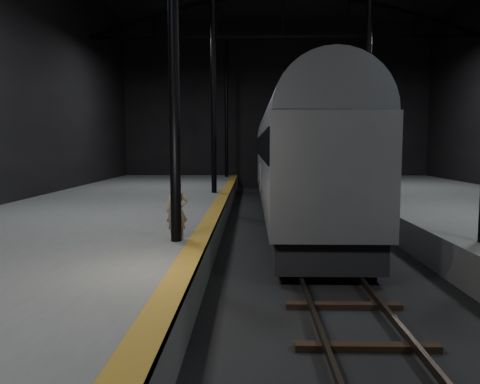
{
  "coord_description": "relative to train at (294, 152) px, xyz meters",
  "views": [
    {
      "loc": [
        -1.93,
        -15.48,
        3.38
      ],
      "look_at": [
        -2.26,
        -1.65,
        2.0
      ],
      "focal_mm": 35.0,
      "sensor_mm": 36.0,
      "label": 1
    }
  ],
  "objects": [
    {
      "name": "track",
      "position": [
        0.0,
        -5.57,
        -3.01
      ],
      "size": [
        2.4,
        43.0,
        0.24
      ],
      "color": "#3F3328",
      "rests_on": "ground"
    },
    {
      "name": "train",
      "position": [
        0.0,
        0.0,
        0.0
      ],
      "size": [
        3.09,
        20.65,
        5.52
      ],
      "color": "#97999E",
      "rests_on": "ground"
    },
    {
      "name": "ground",
      "position": [
        0.0,
        -5.57,
        -3.08
      ],
      "size": [
        44.0,
        44.0,
        0.0
      ],
      "primitive_type": "plane",
      "color": "black",
      "rests_on": "ground"
    },
    {
      "name": "platform_left",
      "position": [
        -7.5,
        -5.57,
        -2.58
      ],
      "size": [
        9.0,
        43.8,
        1.0
      ],
      "primitive_type": "cube",
      "color": "#555552",
      "rests_on": "ground"
    },
    {
      "name": "tactile_strip",
      "position": [
        -3.25,
        -5.57,
        -2.07
      ],
      "size": [
        0.5,
        43.8,
        0.01
      ],
      "primitive_type": "cube",
      "color": "brown",
      "rests_on": "platform_left"
    },
    {
      "name": "woman",
      "position": [
        -3.8,
        -9.39,
        -1.34
      ],
      "size": [
        0.57,
        0.41,
        1.48
      ],
      "primitive_type": "imported",
      "rotation": [
        0.0,
        0.0,
        0.1
      ],
      "color": "#987D5D",
      "rests_on": "platform_left"
    }
  ]
}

